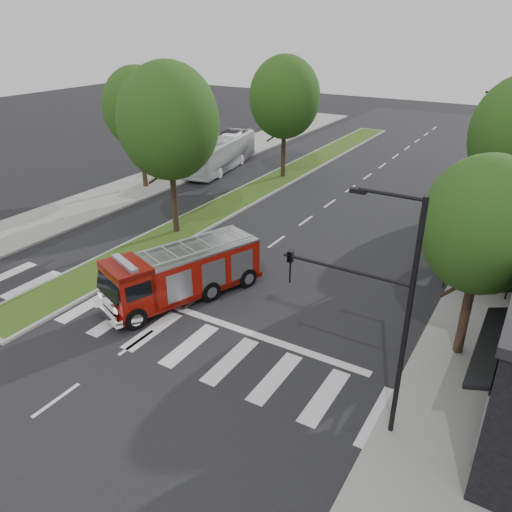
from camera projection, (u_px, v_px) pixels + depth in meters
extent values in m
plane|color=black|center=(195.00, 300.00, 23.65)|extent=(140.00, 140.00, 0.00)
cube|color=gray|center=(509.00, 278.00, 25.56)|extent=(5.00, 80.00, 0.15)
cube|color=gray|center=(123.00, 192.00, 38.09)|extent=(5.00, 80.00, 0.15)
cube|color=gray|center=(271.00, 183.00, 40.34)|extent=(3.00, 50.00, 0.14)
cube|color=#274413|center=(271.00, 182.00, 40.31)|extent=(2.60, 49.50, 0.02)
cylinder|color=black|center=(447.00, 264.00, 24.29)|extent=(0.08, 0.08, 2.50)
cylinder|color=black|center=(510.00, 278.00, 22.99)|extent=(0.08, 0.08, 2.50)
cylinder|color=black|center=(452.00, 255.00, 25.22)|extent=(0.08, 0.08, 2.50)
cube|color=black|center=(485.00, 242.00, 23.55)|extent=(3.20, 1.60, 0.12)
cube|color=#8C99A5|center=(482.00, 260.00, 24.63)|extent=(2.80, 0.04, 1.80)
cube|color=black|center=(477.00, 279.00, 24.41)|extent=(2.40, 0.40, 0.08)
cylinder|color=black|center=(465.00, 314.00, 19.05)|extent=(0.36, 0.36, 3.74)
ellipsoid|color=#1D3B10|center=(484.00, 225.00, 17.48)|extent=(4.40, 4.40, 5.06)
cylinder|color=black|center=(506.00, 212.00, 28.20)|extent=(0.36, 0.36, 4.40)
cylinder|color=black|center=(174.00, 198.00, 30.08)|extent=(0.36, 0.36, 4.62)
ellipsoid|color=#1D3B10|center=(169.00, 122.00, 28.14)|extent=(5.80, 5.80, 6.67)
cylinder|color=black|center=(283.00, 152.00, 40.97)|extent=(0.36, 0.36, 4.40)
ellipsoid|color=#1D3B10|center=(285.00, 97.00, 39.12)|extent=(5.60, 5.60, 6.44)
cylinder|color=black|center=(143.00, 162.00, 38.54)|extent=(0.36, 0.36, 4.18)
ellipsoid|color=#1D3B10|center=(138.00, 107.00, 36.78)|extent=(5.20, 5.20, 5.98)
cylinder|color=black|center=(406.00, 329.00, 14.34)|extent=(0.16, 0.16, 8.00)
cylinder|color=black|center=(391.00, 194.00, 13.08)|extent=(1.80, 0.10, 0.10)
cube|color=black|center=(358.00, 191.00, 13.52)|extent=(0.45, 0.20, 0.12)
cylinder|color=black|center=(344.00, 269.00, 14.67)|extent=(4.00, 0.10, 0.10)
imported|color=black|center=(290.00, 267.00, 15.68)|extent=(0.18, 0.22, 1.10)
cylinder|color=black|center=(507.00, 156.00, 32.54)|extent=(0.16, 0.16, 8.00)
cylinder|color=black|center=(505.00, 92.00, 31.28)|extent=(1.80, 0.10, 0.10)
cube|color=black|center=(489.00, 92.00, 31.72)|extent=(0.45, 0.20, 0.12)
cube|color=#600A05|center=(185.00, 288.00, 23.78)|extent=(4.84, 7.95, 0.23)
cube|color=#941008|center=(197.00, 266.00, 23.77)|extent=(4.20, 6.25, 1.82)
cube|color=#941008|center=(128.00, 289.00, 21.79)|extent=(2.71, 2.34, 1.91)
cube|color=#B2B2B7|center=(196.00, 248.00, 23.36)|extent=(4.20, 6.25, 0.11)
cylinder|color=#B2B2B7|center=(187.00, 239.00, 23.86)|extent=(2.03, 5.14, 0.09)
cylinder|color=#B2B2B7|center=(205.00, 250.00, 22.70)|extent=(2.03, 5.14, 0.09)
cube|color=silver|center=(108.00, 313.00, 21.58)|extent=(2.32, 1.14, 0.32)
cube|color=#8C99A5|center=(125.00, 263.00, 21.26)|extent=(1.98, 1.01, 0.16)
cylinder|color=black|center=(115.00, 299.00, 22.77)|extent=(0.65, 1.05, 1.00)
cylinder|color=black|center=(135.00, 318.00, 21.29)|extent=(0.65, 1.05, 1.00)
cylinder|color=black|center=(187.00, 275.00, 24.91)|extent=(0.65, 1.05, 1.00)
cylinder|color=black|center=(210.00, 291.00, 23.42)|extent=(0.65, 1.05, 1.00)
cylinder|color=black|center=(223.00, 263.00, 26.13)|extent=(0.65, 1.05, 1.00)
cylinder|color=black|center=(247.00, 278.00, 24.64)|extent=(0.65, 1.05, 1.00)
imported|color=silver|center=(221.00, 153.00, 43.78)|extent=(4.19, 10.65, 2.89)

